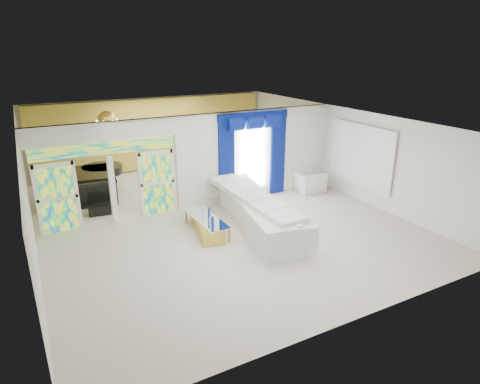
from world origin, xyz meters
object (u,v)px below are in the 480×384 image
console_table (243,196)px  armchair (307,181)px  grand_piano (93,185)px  white_sofa (254,213)px  coffee_table (207,225)px

console_table → armchair: size_ratio=0.94×
armchair → grand_piano: size_ratio=0.61×
white_sofa → coffee_table: 1.40m
grand_piano → white_sofa: bearing=-44.7°
console_table → grand_piano: bearing=149.1°
white_sofa → grand_piano: (-3.68, 4.66, 0.04)m
armchair → white_sofa: bearing=124.7°
armchair → grand_piano: (-6.97, 2.82, 0.10)m
grand_piano → console_table: bearing=-24.0°
white_sofa → armchair: bearing=39.9°
coffee_table → grand_piano: 4.95m
white_sofa → console_table: bearing=80.2°
coffee_table → grand_piano: bearing=118.2°
armchair → console_table: bearing=91.8°
coffee_table → console_table: size_ratio=1.68×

